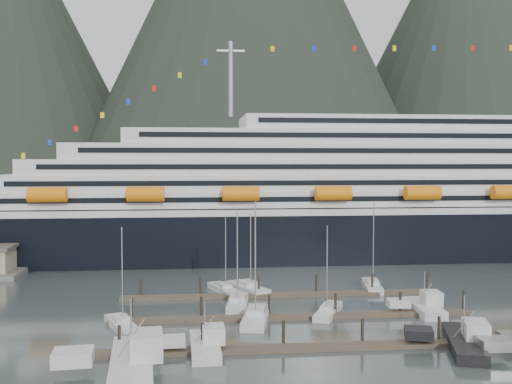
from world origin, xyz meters
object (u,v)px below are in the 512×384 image
at_px(sailboat_a, 121,324).
at_px(trawler_c, 462,341).
at_px(sailboat_e, 224,289).
at_px(trawler_e, 424,307).
at_px(trawler_a, 130,362).
at_px(sailboat_b, 238,304).
at_px(sailboat_d, 328,312).
at_px(cruise_ship, 410,200).
at_px(sailboat_g, 372,286).
at_px(sailboat_f, 248,289).
at_px(sailboat_c, 256,318).
at_px(trawler_b, 204,345).

relative_size(sailboat_a, trawler_c, 0.99).
distance_m(sailboat_a, sailboat_e, 23.46).
bearing_deg(sailboat_e, trawler_e, -139.64).
xyz_separation_m(trawler_a, trawler_c, (35.96, 3.81, -0.14)).
distance_m(sailboat_b, trawler_c, 31.66).
relative_size(sailboat_d, trawler_e, 1.30).
height_order(cruise_ship, trawler_e, cruise_ship).
distance_m(sailboat_e, sailboat_g, 24.19).
height_order(sailboat_f, trawler_e, sailboat_f).
height_order(sailboat_e, trawler_c, sailboat_e).
height_order(sailboat_b, trawler_e, sailboat_b).
bearing_deg(sailboat_e, trawler_c, -160.36).
height_order(sailboat_e, trawler_a, sailboat_e).
relative_size(sailboat_c, sailboat_e, 1.31).
distance_m(sailboat_d, sailboat_g, 18.70).
xyz_separation_m(trawler_a, trawler_b, (7.36, 5.36, -0.18)).
distance_m(sailboat_c, trawler_b, 13.69).
height_order(sailboat_a, sailboat_d, sailboat_a).
bearing_deg(trawler_a, sailboat_e, -22.03).
distance_m(sailboat_a, sailboat_b, 17.72).
bearing_deg(sailboat_c, trawler_e, -73.31).
relative_size(trawler_a, trawler_e, 1.54).
bearing_deg(sailboat_d, cruise_ship, -6.49).
bearing_deg(sailboat_b, sailboat_f, -6.25).
bearing_deg(cruise_ship, trawler_c, -105.46).
distance_m(sailboat_e, trawler_a, 36.68).
height_order(sailboat_b, sailboat_f, sailboat_b).
bearing_deg(cruise_ship, sailboat_e, -141.11).
xyz_separation_m(sailboat_c, trawler_c, (21.66, -13.35, 0.39)).
height_order(trawler_b, trawler_e, trawler_e).
distance_m(trawler_a, trawler_e, 42.24).
height_order(sailboat_a, trawler_a, sailboat_a).
bearing_deg(sailboat_c, sailboat_e, 22.19).
xyz_separation_m(cruise_ship, sailboat_c, (-39.96, -52.79, -11.58)).
bearing_deg(trawler_b, cruise_ship, -37.90).
height_order(sailboat_a, sailboat_g, sailboat_g).
bearing_deg(sailboat_c, trawler_c, -110.15).
bearing_deg(sailboat_g, trawler_b, 146.69).
bearing_deg(sailboat_d, sailboat_b, 90.20).
height_order(sailboat_b, trawler_a, sailboat_b).
xyz_separation_m(sailboat_e, sailboat_g, (24.19, -0.00, 0.02)).
bearing_deg(trawler_e, trawler_c, 176.38).
distance_m(sailboat_c, trawler_c, 25.45).
height_order(sailboat_c, trawler_e, sailboat_c).
height_order(cruise_ship, sailboat_f, cruise_ship).
bearing_deg(trawler_e, sailboat_g, 11.28).
distance_m(sailboat_c, trawler_e, 23.39).
height_order(cruise_ship, sailboat_g, cruise_ship).
xyz_separation_m(cruise_ship, sailboat_a, (-57.02, -54.00, -11.63)).
relative_size(sailboat_d, trawler_a, 0.84).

